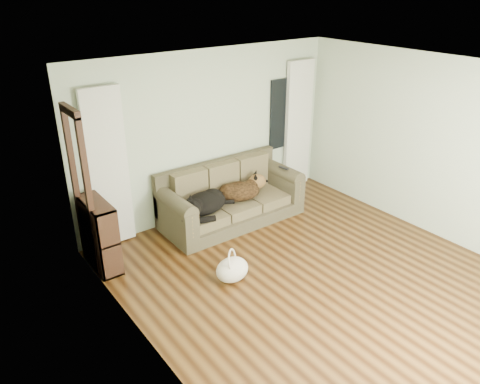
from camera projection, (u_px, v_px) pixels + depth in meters
floor at (319, 280)px, 5.98m from camera, size 5.00×5.00×0.00m
ceiling at (337, 74)px, 4.89m from camera, size 5.00×5.00×0.00m
wall_back at (210, 134)px, 7.26m from camera, size 4.50×0.04×2.60m
wall_left at (152, 248)px, 4.22m from camera, size 0.04×5.00×2.60m
wall_right at (438, 149)px, 6.65m from camera, size 0.04×5.00×2.60m
curtain_left at (108, 169)px, 6.35m from camera, size 0.55×0.08×2.25m
curtain_right at (298, 125)px, 8.24m from camera, size 0.55×0.08×2.25m
window_pane at (282, 114)px, 7.98m from camera, size 0.50×0.03×1.20m
door_casing at (83, 194)px, 5.85m from camera, size 0.07×0.60×2.10m
sofa at (232, 195)px, 7.26m from camera, size 2.22×0.96×0.91m
dog_black_lab at (203, 205)px, 6.86m from camera, size 0.77×0.58×0.30m
dog_shepherd at (241, 190)px, 7.32m from camera, size 0.82×0.70×0.30m
tv_remote at (284, 168)px, 7.53m from camera, size 0.08×0.19×0.02m
tote_bag at (232, 270)px, 5.91m from camera, size 0.53×0.47×0.32m
bookshelf at (99, 233)px, 6.08m from camera, size 0.32×0.77×0.94m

